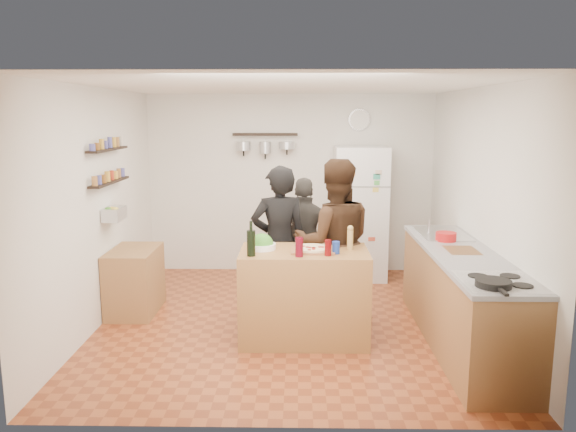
{
  "coord_description": "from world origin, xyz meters",
  "views": [
    {
      "loc": [
        0.11,
        -5.79,
        2.21
      ],
      "look_at": [
        0.0,
        0.1,
        1.15
      ],
      "focal_mm": 35.0,
      "sensor_mm": 36.0,
      "label": 1
    }
  ],
  "objects_px": {
    "pepper_mill": "(350,240)",
    "salt_canister": "(336,248)",
    "person_left": "(279,243)",
    "person_center": "(334,243)",
    "side_table": "(135,281)",
    "red_bowl": "(446,237)",
    "salad_bowl": "(262,246)",
    "skillet": "(493,283)",
    "wine_bottle": "(251,243)",
    "fridge": "(360,213)",
    "wall_clock": "(359,120)",
    "prep_island": "(304,295)",
    "counter_run": "(462,299)",
    "person_back": "(305,242)"
  },
  "relations": [
    {
      "from": "pepper_mill",
      "to": "salt_canister",
      "type": "relative_size",
      "value": 1.64
    },
    {
      "from": "person_left",
      "to": "person_center",
      "type": "height_order",
      "value": "person_center"
    },
    {
      "from": "side_table",
      "to": "red_bowl",
      "type": "bearing_deg",
      "value": -5.8
    },
    {
      "from": "salad_bowl",
      "to": "skillet",
      "type": "bearing_deg",
      "value": -33.61
    },
    {
      "from": "red_bowl",
      "to": "side_table",
      "type": "bearing_deg",
      "value": 174.2
    },
    {
      "from": "wine_bottle",
      "to": "pepper_mill",
      "type": "bearing_deg",
      "value": 15.87
    },
    {
      "from": "fridge",
      "to": "wall_clock",
      "type": "bearing_deg",
      "value": 90.0
    },
    {
      "from": "salad_bowl",
      "to": "person_left",
      "type": "height_order",
      "value": "person_left"
    },
    {
      "from": "prep_island",
      "to": "person_left",
      "type": "distance_m",
      "value": 0.78
    },
    {
      "from": "person_center",
      "to": "red_bowl",
      "type": "bearing_deg",
      "value": 175.23
    },
    {
      "from": "wall_clock",
      "to": "fridge",
      "type": "bearing_deg",
      "value": -90.0
    },
    {
      "from": "counter_run",
      "to": "skillet",
      "type": "xyz_separation_m",
      "value": [
        -0.1,
        -1.1,
        0.5
      ]
    },
    {
      "from": "person_left",
      "to": "skillet",
      "type": "bearing_deg",
      "value": 122.13
    },
    {
      "from": "person_center",
      "to": "red_bowl",
      "type": "height_order",
      "value": "person_center"
    },
    {
      "from": "person_center",
      "to": "wall_clock",
      "type": "height_order",
      "value": "wall_clock"
    },
    {
      "from": "wine_bottle",
      "to": "fridge",
      "type": "distance_m",
      "value": 2.75
    },
    {
      "from": "salad_bowl",
      "to": "fridge",
      "type": "bearing_deg",
      "value": 60.98
    },
    {
      "from": "prep_island",
      "to": "skillet",
      "type": "bearing_deg",
      "value": -39.51
    },
    {
      "from": "person_left",
      "to": "fridge",
      "type": "distance_m",
      "value": 1.91
    },
    {
      "from": "person_center",
      "to": "salad_bowl",
      "type": "bearing_deg",
      "value": 23.32
    },
    {
      "from": "person_back",
      "to": "red_bowl",
      "type": "bearing_deg",
      "value": 160.5
    },
    {
      "from": "salt_canister",
      "to": "person_center",
      "type": "bearing_deg",
      "value": 87.93
    },
    {
      "from": "counter_run",
      "to": "red_bowl",
      "type": "relative_size",
      "value": 12.31
    },
    {
      "from": "red_bowl",
      "to": "fridge",
      "type": "distance_m",
      "value": 1.94
    },
    {
      "from": "salad_bowl",
      "to": "wall_clock",
      "type": "height_order",
      "value": "wall_clock"
    },
    {
      "from": "prep_island",
      "to": "side_table",
      "type": "bearing_deg",
      "value": 158.44
    },
    {
      "from": "salt_canister",
      "to": "skillet",
      "type": "distance_m",
      "value": 1.55
    },
    {
      "from": "salad_bowl",
      "to": "person_left",
      "type": "xyz_separation_m",
      "value": [
        0.15,
        0.57,
        -0.09
      ]
    },
    {
      "from": "pepper_mill",
      "to": "wall_clock",
      "type": "height_order",
      "value": "wall_clock"
    },
    {
      "from": "salt_canister",
      "to": "person_center",
      "type": "distance_m",
      "value": 0.56
    },
    {
      "from": "skillet",
      "to": "person_left",
      "type": "bearing_deg",
      "value": 133.29
    },
    {
      "from": "salad_bowl",
      "to": "person_back",
      "type": "distance_m",
      "value": 1.11
    },
    {
      "from": "pepper_mill",
      "to": "person_left",
      "type": "xyz_separation_m",
      "value": [
        -0.72,
        0.57,
        -0.16
      ]
    },
    {
      "from": "pepper_mill",
      "to": "skillet",
      "type": "distance_m",
      "value": 1.57
    },
    {
      "from": "counter_run",
      "to": "pepper_mill",
      "type": "bearing_deg",
      "value": 172.9
    },
    {
      "from": "skillet",
      "to": "side_table",
      "type": "xyz_separation_m",
      "value": [
        -3.34,
        1.93,
        -0.58
      ]
    },
    {
      "from": "wine_bottle",
      "to": "person_left",
      "type": "xyz_separation_m",
      "value": [
        0.23,
        0.84,
        -0.19
      ]
    },
    {
      "from": "counter_run",
      "to": "person_back",
      "type": "bearing_deg",
      "value": 143.02
    },
    {
      "from": "pepper_mill",
      "to": "fridge",
      "type": "height_order",
      "value": "fridge"
    },
    {
      "from": "wall_clock",
      "to": "side_table",
      "type": "height_order",
      "value": "wall_clock"
    },
    {
      "from": "prep_island",
      "to": "person_back",
      "type": "distance_m",
      "value": 1.09
    },
    {
      "from": "side_table",
      "to": "person_center",
      "type": "bearing_deg",
      "value": -8.29
    },
    {
      "from": "salt_canister",
      "to": "person_back",
      "type": "height_order",
      "value": "person_back"
    },
    {
      "from": "person_left",
      "to": "skillet",
      "type": "distance_m",
      "value": 2.48
    },
    {
      "from": "prep_island",
      "to": "counter_run",
      "type": "xyz_separation_m",
      "value": [
        1.53,
        -0.08,
        -0.01
      ]
    },
    {
      "from": "salad_bowl",
      "to": "salt_canister",
      "type": "bearing_deg",
      "value": -13.28
    },
    {
      "from": "pepper_mill",
      "to": "side_table",
      "type": "xyz_separation_m",
      "value": [
        -2.36,
        0.7,
        -0.64
      ]
    },
    {
      "from": "wall_clock",
      "to": "salt_canister",
      "type": "bearing_deg",
      "value": -100.23
    },
    {
      "from": "pepper_mill",
      "to": "skillet",
      "type": "xyz_separation_m",
      "value": [
        0.98,
        -1.23,
        -0.06
      ]
    },
    {
      "from": "red_bowl",
      "to": "side_table",
      "type": "distance_m",
      "value": 3.46
    }
  ]
}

